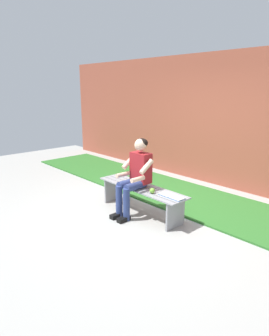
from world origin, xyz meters
name	(u,v)px	position (x,y,z in m)	size (l,w,h in m)	color
ground_plane	(56,210)	(1.12, 1.00, -0.02)	(10.00, 7.00, 0.04)	#9E9E99
grass_strip	(183,196)	(0.00, -1.14, 0.01)	(9.00, 1.54, 0.03)	#2D6B28
brick_wall	(203,119)	(0.50, -2.39, 1.39)	(9.50, 0.24, 2.77)	#9E4C38
bench_near	(141,193)	(0.00, 0.00, 0.35)	(1.77, 0.47, 0.46)	gray
person_seated	(135,174)	(0.03, 0.10, 0.70)	(0.50, 0.69, 1.27)	maroon
apple	(152,191)	(-0.35, 0.10, 0.51)	(0.08, 0.08, 0.08)	#72B738
book_open	(172,196)	(-0.66, -0.01, 0.47)	(0.41, 0.17, 0.02)	white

